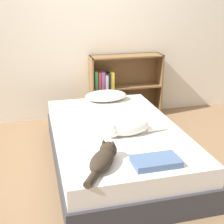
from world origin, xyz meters
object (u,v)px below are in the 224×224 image
(bed, at_px, (116,145))
(cat_dark, at_px, (104,158))
(bookshelf, at_px, (122,85))
(pillow, at_px, (106,96))
(cat_light, at_px, (127,128))

(bed, relative_size, cat_dark, 4.30)
(bookshelf, bearing_deg, bed, -108.53)
(bed, height_order, bookshelf, bookshelf)
(pillow, distance_m, cat_dark, 1.55)
(bookshelf, bearing_deg, cat_light, -104.22)
(cat_light, distance_m, cat_dark, 0.57)
(pillow, xyz_separation_m, cat_light, (-0.04, -1.03, 0.01))
(bed, height_order, cat_dark, cat_dark)
(cat_light, height_order, cat_dark, cat_dark)
(pillow, height_order, cat_light, cat_light)
(bed, xyz_separation_m, pillow, (0.09, 0.81, 0.26))
(cat_light, bearing_deg, bookshelf, -108.98)
(bookshelf, bearing_deg, pillow, -125.55)
(bed, bearing_deg, cat_light, -77.38)
(pillow, relative_size, bookshelf, 0.52)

